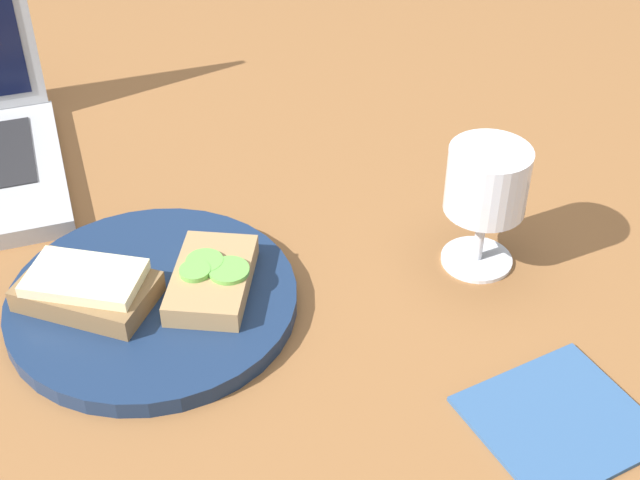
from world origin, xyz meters
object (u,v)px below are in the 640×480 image
wine_glass (487,185)px  napkin (559,421)px  sandwich_with_cucumber (212,278)px  sandwich_with_cheese (87,288)px  plate (153,301)px

wine_glass → napkin: size_ratio=0.97×
wine_glass → sandwich_with_cucumber: bearing=174.8°
napkin → sandwich_with_cheese: bearing=144.0°
plate → napkin: bearing=-39.9°
plate → napkin: plate is taller
sandwich_with_cucumber → wine_glass: bearing=-5.2°
wine_glass → sandwich_with_cheese: bearing=173.5°
wine_glass → napkin: 21.31cm
napkin → sandwich_with_cucumber: bearing=135.2°
sandwich_with_cheese → sandwich_with_cucumber: 10.55cm
sandwich_with_cucumber → napkin: sandwich_with_cucumber is taller
wine_glass → napkin: wine_glass is taller
plate → wine_glass: 30.75cm
sandwich_with_cucumber → wine_glass: (24.39, -2.23, 5.87)cm
plate → sandwich_with_cheese: 5.71cm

